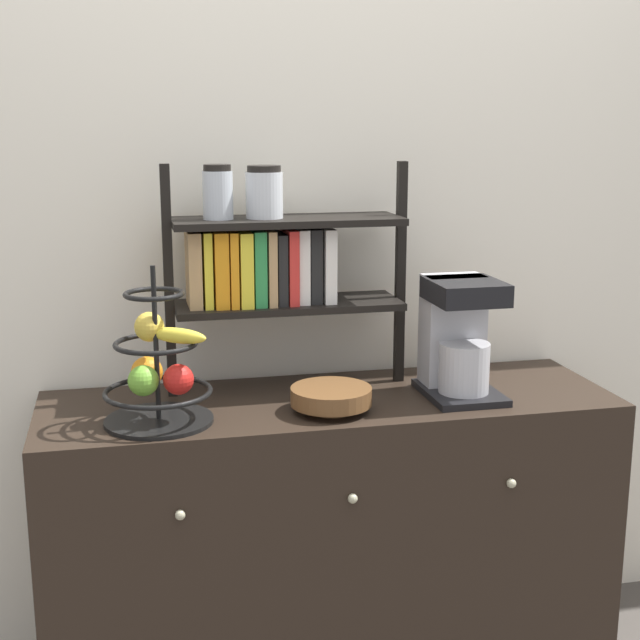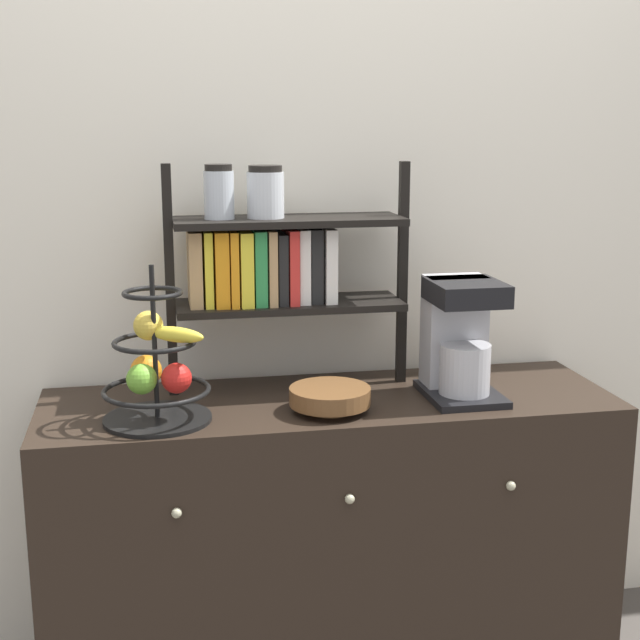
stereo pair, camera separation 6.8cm
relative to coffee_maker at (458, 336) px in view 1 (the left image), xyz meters
The scene contains 6 objects.
wall_back 0.58m from the coffee_maker, 137.57° to the left, with size 7.00×0.05×2.60m, color silver.
sideboard 0.64m from the coffee_maker, behind, with size 1.47×0.48×0.79m.
coffee_maker is the anchor object (origin of this frame).
fruit_stand 0.77m from the coffee_maker, behind, with size 0.26×0.26×0.38m.
wooden_bowl 0.38m from the coffee_maker, 168.74° to the right, with size 0.20×0.20×0.06m.
shelf_hutch 0.53m from the coffee_maker, 162.77° to the left, with size 0.64×0.20×0.59m.
Camera 1 is at (-0.51, -1.90, 1.49)m, focal length 50.00 mm.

